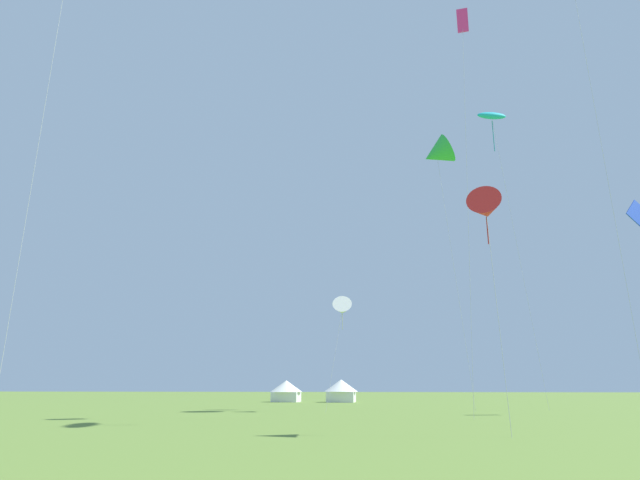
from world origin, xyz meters
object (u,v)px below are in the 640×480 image
(kite_cyan_parafoil, at_px, (492,116))
(festival_tent_center, at_px, (286,390))
(kite_magenta_box, at_px, (463,22))
(kite_green_delta, at_px, (437,154))
(festival_tent_left, at_px, (341,390))
(kite_white_delta, at_px, (342,309))
(kite_blue_diamond, at_px, (640,216))
(kite_red_delta, at_px, (486,208))

(kite_cyan_parafoil, bearing_deg, festival_tent_center, 139.71)
(kite_magenta_box, bearing_deg, kite_green_delta, 99.64)
(festival_tent_left, bearing_deg, kite_white_delta, -82.95)
(kite_cyan_parafoil, xyz_separation_m, kite_white_delta, (-12.96, -5.68, -17.70))
(festival_tent_left, bearing_deg, kite_blue_diamond, -47.53)
(kite_red_delta, relative_size, festival_tent_left, 2.45)
(kite_cyan_parafoil, height_order, kite_magenta_box, kite_magenta_box)
(kite_red_delta, xyz_separation_m, kite_white_delta, (-8.04, 18.72, -1.36))
(kite_magenta_box, bearing_deg, kite_cyan_parafoil, 74.27)
(kite_blue_diamond, xyz_separation_m, kite_cyan_parafoil, (-7.98, 7.14, 11.95))
(kite_green_delta, distance_m, kite_white_delta, 14.99)
(kite_green_delta, relative_size, kite_magenta_box, 0.82)
(kite_blue_diamond, bearing_deg, festival_tent_left, 132.47)
(kite_cyan_parafoil, distance_m, festival_tent_center, 37.83)
(kite_green_delta, bearing_deg, kite_cyan_parafoil, 36.75)
(festival_tent_center, xyz_separation_m, festival_tent_left, (6.48, 0.00, 0.05))
(kite_white_delta, relative_size, kite_magenta_box, 0.31)
(kite_green_delta, bearing_deg, festival_tent_left, 115.03)
(kite_white_delta, relative_size, festival_tent_center, 2.19)
(kite_blue_diamond, height_order, kite_cyan_parafoil, kite_cyan_parafoil)
(festival_tent_center, height_order, festival_tent_left, festival_tent_left)
(kite_magenta_box, relative_size, festival_tent_left, 6.78)
(kite_green_delta, relative_size, festival_tent_left, 5.54)
(kite_green_delta, distance_m, kite_cyan_parafoil, 8.24)
(kite_blue_diamond, relative_size, kite_white_delta, 1.74)
(kite_white_delta, relative_size, festival_tent_left, 2.11)
(kite_blue_diamond, distance_m, festival_tent_left, 37.41)
(kite_green_delta, distance_m, festival_tent_center, 34.31)
(kite_blue_diamond, distance_m, kite_red_delta, 21.99)
(kite_green_delta, height_order, kite_cyan_parafoil, kite_cyan_parafoil)
(kite_red_delta, bearing_deg, festival_tent_center, 112.02)
(festival_tent_left, bearing_deg, festival_tent_center, -180.00)
(kite_blue_diamond, height_order, festival_tent_center, kite_blue_diamond)
(festival_tent_left, bearing_deg, kite_green_delta, -64.97)
(festival_tent_left, bearing_deg, kite_magenta_box, -69.10)
(kite_blue_diamond, height_order, festival_tent_left, kite_blue_diamond)
(kite_blue_diamond, height_order, kite_red_delta, kite_blue_diamond)
(kite_magenta_box, bearing_deg, festival_tent_center, 120.24)
(kite_red_delta, bearing_deg, kite_cyan_parafoil, 78.61)
(kite_magenta_box, bearing_deg, kite_red_delta, -96.13)
(kite_green_delta, relative_size, kite_cyan_parafoil, 0.84)
(festival_tent_center, bearing_deg, kite_blue_diamond, -40.70)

